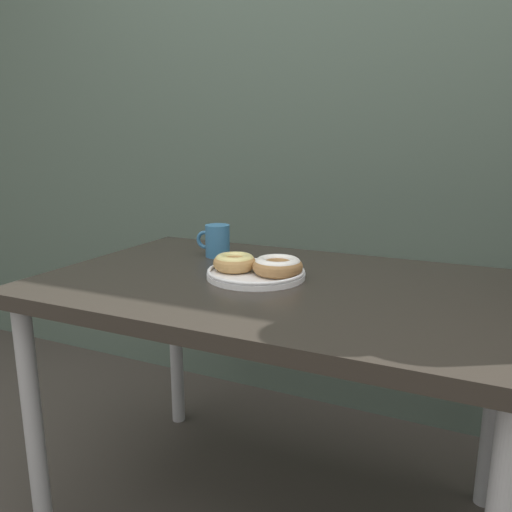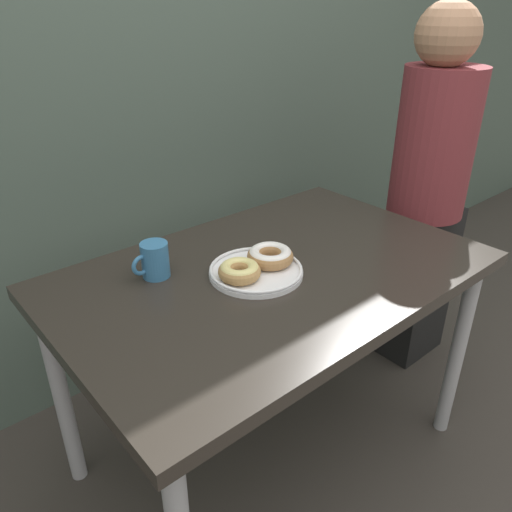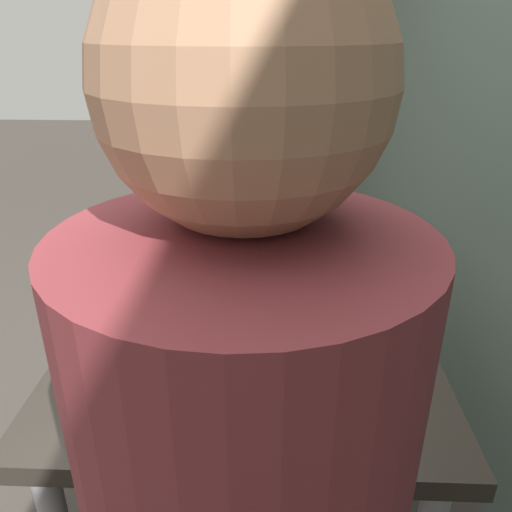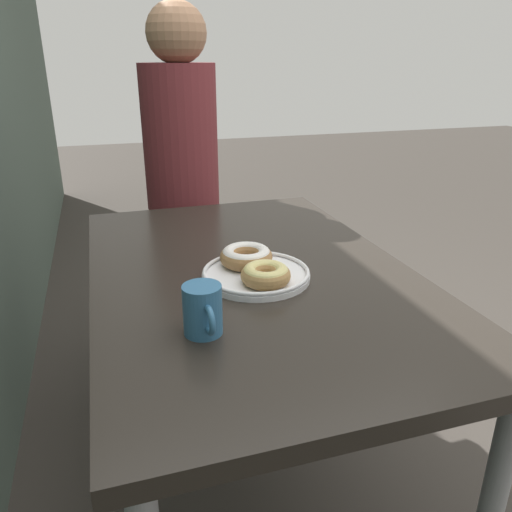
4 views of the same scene
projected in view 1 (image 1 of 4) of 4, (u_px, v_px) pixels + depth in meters
The scene contains 4 objects.
wall_back at pixel (355, 88), 1.87m from camera, with size 8.00×0.05×2.60m.
dining_table at pixel (276, 307), 1.35m from camera, with size 1.25×0.80×0.74m.
donut_plate at pixel (258, 268), 1.35m from camera, with size 0.28×0.27×0.06m.
coffee_mug at pixel (217, 240), 1.60m from camera, with size 0.11×0.08×0.10m.
Camera 1 is at (0.49, -0.81, 1.11)m, focal length 35.00 mm.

